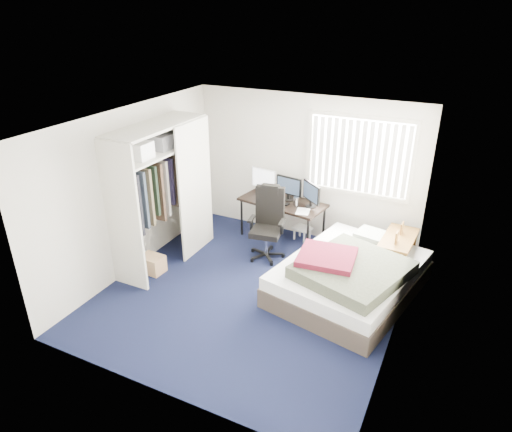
{
  "coord_description": "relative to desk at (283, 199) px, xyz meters",
  "views": [
    {
      "loc": [
        2.46,
        -4.94,
        3.82
      ],
      "look_at": [
        -0.13,
        0.4,
        1.03
      ],
      "focal_mm": 32.0,
      "sensor_mm": 36.0,
      "label": 1
    }
  ],
  "objects": [
    {
      "name": "pine_box",
      "position": [
        -1.39,
        -1.92,
        -0.62
      ],
      "size": [
        0.38,
        0.29,
        0.27
      ],
      "primitive_type": "cube",
      "rotation": [
        0.0,
        0.0,
        -0.06
      ],
      "color": "tan",
      "rests_on": "ground"
    },
    {
      "name": "footstool",
      "position": [
        0.33,
        0.1,
        -0.57
      ],
      "size": [
        0.36,
        0.32,
        0.24
      ],
      "color": "white",
      "rests_on": "ground"
    },
    {
      "name": "ground",
      "position": [
        0.26,
        -1.75,
        -0.76
      ],
      "size": [
        4.2,
        4.2,
        0.0
      ],
      "primitive_type": "plane",
      "color": "black",
      "rests_on": "ground"
    },
    {
      "name": "office_chair",
      "position": [
        0.0,
        -0.66,
        -0.3
      ],
      "size": [
        0.65,
        0.65,
        1.2
      ],
      "color": "black",
      "rests_on": "ground"
    },
    {
      "name": "window_assembly",
      "position": [
        1.16,
        0.29,
        0.84
      ],
      "size": [
        1.72,
        0.09,
        1.32
      ],
      "color": "white",
      "rests_on": "ground"
    },
    {
      "name": "nightstand",
      "position": [
        2.01,
        -0.28,
        -0.21
      ],
      "size": [
        0.49,
        0.91,
        0.79
      ],
      "color": "brown",
      "rests_on": "ground"
    },
    {
      "name": "desk",
      "position": [
        0.0,
        0.0,
        0.0
      ],
      "size": [
        1.56,
        0.91,
        1.18
      ],
      "color": "black",
      "rests_on": "ground"
    },
    {
      "name": "bed",
      "position": [
        1.52,
        -1.17,
        -0.46
      ],
      "size": [
        2.07,
        2.49,
        0.72
      ],
      "color": "#3D332C",
      "rests_on": "ground"
    },
    {
      "name": "room_shell",
      "position": [
        0.26,
        -1.75,
        0.75
      ],
      "size": [
        4.2,
        4.2,
        4.2
      ],
      "color": "silver",
      "rests_on": "ground"
    },
    {
      "name": "closet",
      "position": [
        -1.41,
        -1.49,
        0.6
      ],
      "size": [
        0.64,
        1.84,
        2.22
      ],
      "color": "beige",
      "rests_on": "ground"
    }
  ]
}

